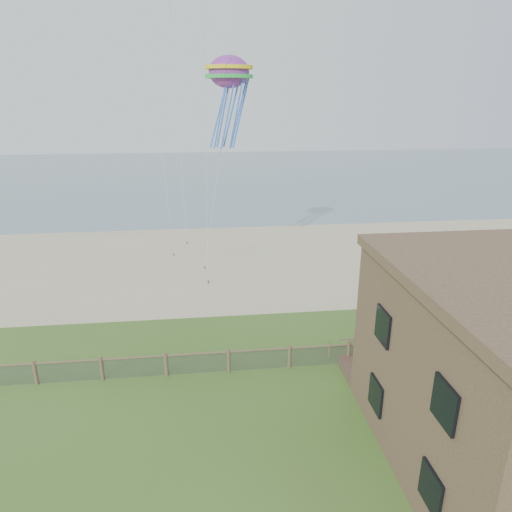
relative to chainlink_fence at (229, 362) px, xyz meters
name	(u,v)px	position (x,y,z in m)	size (l,w,h in m)	color
ground	(239,464)	(0.00, -6.00, -0.55)	(160.00, 160.00, 0.00)	#3A5D1F
sand_beach	(217,261)	(0.00, 16.00, -0.55)	(72.00, 20.00, 0.02)	tan
ocean	(208,175)	(0.00, 60.00, -0.55)	(160.00, 68.00, 0.02)	slate
chainlink_fence	(229,362)	(0.00, 0.00, 0.00)	(36.20, 0.20, 1.25)	brown
motel_deck	(490,361)	(13.00, -1.00, -0.30)	(15.00, 2.00, 0.50)	brown
picnic_table	(384,401)	(6.48, -3.58, -0.19)	(1.71, 1.29, 0.72)	brown
octopus_kite	(229,99)	(0.95, 11.32, 12.07)	(3.01, 2.13, 6.20)	#F3263E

